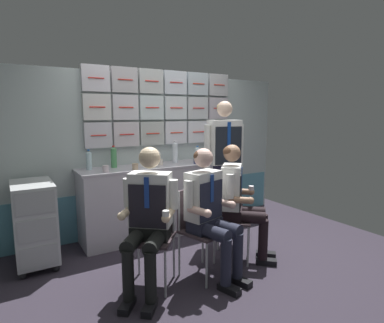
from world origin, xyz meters
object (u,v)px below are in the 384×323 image
folding_chair_right (197,221)px  crew_member_by_counter (239,197)px  crew_member_left (148,212)px  paper_cup_tan (160,162)px  folding_chair_left (153,227)px  folding_chair_by_counter (224,211)px  crew_member_right (210,208)px  water_bottle_tall (114,157)px  service_trolley (34,221)px  snack_banana (151,165)px  crew_member_standing (224,156)px

folding_chair_right → crew_member_by_counter: size_ratio=0.67×
crew_member_left → crew_member_by_counter: crew_member_left is taller
crew_member_by_counter → paper_cup_tan: size_ratio=16.27×
crew_member_left → folding_chair_left: bearing=50.4°
crew_member_left → folding_chair_by_counter: (0.99, 0.18, -0.20)m
crew_member_left → paper_cup_tan: (0.70, 1.21, 0.25)m
crew_member_left → crew_member_right: size_ratio=1.03×
folding_chair_right → water_bottle_tall: bearing=109.1°
folding_chair_by_counter → paper_cup_tan: paper_cup_tan is taller
service_trolley → snack_banana: bearing=3.9°
folding_chair_left → crew_member_right: 0.57m
crew_member_by_counter → folding_chair_by_counter: bearing=137.7°
service_trolley → folding_chair_left: (0.95, -0.96, 0.06)m
service_trolley → crew_member_standing: size_ratio=0.51×
crew_member_right → water_bottle_tall: 1.56m
crew_member_standing → snack_banana: bearing=149.2°
folding_chair_right → snack_banana: (-0.01, 1.13, 0.42)m
folding_chair_left → folding_chair_by_counter: (0.89, 0.06, 0.00)m
crew_member_standing → folding_chair_by_counter: bearing=-126.0°
service_trolley → paper_cup_tan: paper_cup_tan is taller
water_bottle_tall → snack_banana: size_ratio=1.61×
crew_member_standing → paper_cup_tan: 0.85m
crew_member_by_counter → water_bottle_tall: size_ratio=4.64×
water_bottle_tall → crew_member_right: bearing=-71.2°
water_bottle_tall → crew_member_left: bearing=-94.8°
crew_member_right → snack_banana: (-0.05, 1.28, 0.25)m
crew_member_by_counter → paper_cup_tan: crew_member_by_counter is taller
crew_member_left → folding_chair_by_counter: 1.02m
service_trolley → crew_member_right: crew_member_right is taller
paper_cup_tan → folding_chair_right: bearing=-97.0°
folding_chair_by_counter → crew_member_by_counter: (0.12, -0.11, 0.17)m
service_trolley → crew_member_right: bearing=-39.4°
paper_cup_tan → crew_member_standing: bearing=-38.1°
service_trolley → crew_member_right: size_ratio=0.70×
crew_member_left → crew_member_right: bearing=-10.2°
paper_cup_tan → crew_member_by_counter: bearing=-70.2°
folding_chair_left → crew_member_standing: crew_member_standing is taller
folding_chair_left → crew_member_by_counter: (1.00, -0.05, 0.17)m
paper_cup_tan → snack_banana: size_ratio=0.46×
water_bottle_tall → snack_banana: bearing=-19.3°
folding_chair_right → crew_member_right: size_ratio=0.67×
folding_chair_right → crew_member_standing: 1.16m
crew_member_right → crew_member_by_counter: size_ratio=1.00×
crew_member_right → paper_cup_tan: 1.35m
service_trolley → water_bottle_tall: (0.96, 0.25, 0.59)m
folding_chair_left → folding_chair_by_counter: size_ratio=1.00×
folding_chair_by_counter → crew_member_by_counter: bearing=-42.3°
water_bottle_tall → folding_chair_by_counter: bearing=-52.7°
crew_member_right → crew_member_standing: (0.76, 0.80, 0.36)m
folding_chair_right → crew_member_right: crew_member_right is taller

